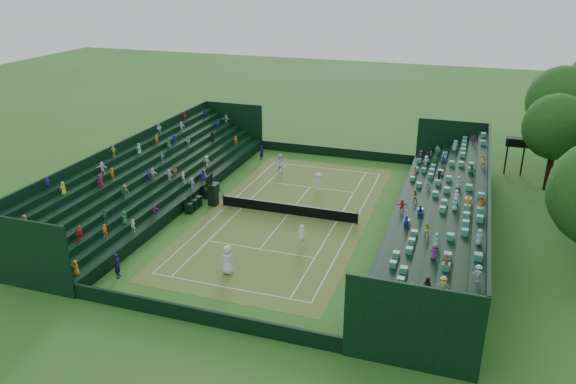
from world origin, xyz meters
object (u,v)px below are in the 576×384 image
tennis_net (288,209)px  player_near_west (228,260)px  player_near_east (301,235)px  umpire_chair (213,191)px  player_far_east (318,182)px  player_far_west (280,164)px

tennis_net → player_near_west: bearing=-94.3°
tennis_net → player_near_east: size_ratio=6.63×
tennis_net → umpire_chair: (-6.68, -0.11, 0.71)m
tennis_net → player_far_east: bearing=81.2°
umpire_chair → player_near_west: umpire_chair is taller
player_near_east → player_far_east: 11.06m
umpire_chair → player_far_west: 9.68m
player_near_east → player_far_west: (-6.56, 14.14, 0.08)m
player_near_east → player_far_west: player_far_west is taller
tennis_net → player_far_west: bearing=112.9°
player_far_west → player_far_east: (4.77, -3.23, -0.11)m
tennis_net → player_far_east: player_far_east is taller
umpire_chair → player_far_east: 9.70m
umpire_chair → player_near_west: bearing=-59.7°
umpire_chair → player_far_east: (7.59, 6.03, -0.38)m
player_far_east → umpire_chair: bearing=-179.3°
player_far_west → tennis_net: bearing=-54.6°
player_near_west → player_far_west: (-3.09, 19.37, -0.06)m
player_far_west → player_far_east: size_ratio=1.13×
player_near_east → player_far_west: 15.59m
tennis_net → player_near_east: (2.70, -5.00, 0.35)m
umpire_chair → player_near_west: (5.91, -10.11, -0.21)m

